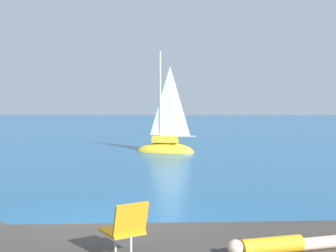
# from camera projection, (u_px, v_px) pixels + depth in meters

# --- Properties ---
(ground_plane) EXTENTS (160.00, 160.00, 0.00)m
(ground_plane) POSITION_uv_depth(u_px,v_px,m) (111.00, 236.00, 9.06)
(ground_plane) COLOR #236093
(sailboat_near) EXTENTS (3.29, 1.68, 5.99)m
(sailboat_near) POSITION_uv_depth(u_px,v_px,m) (166.00, 146.00, 23.87)
(sailboat_near) COLOR yellow
(sailboat_near) RESTS_ON ground
(person_sunbather) EXTENTS (1.72, 0.65, 0.25)m
(person_sunbather) POSITION_uv_depth(u_px,v_px,m) (280.00, 245.00, 6.21)
(person_sunbather) COLOR gold
(person_sunbather) RESTS_ON shore_ledge
(beach_chair) EXTENTS (0.73, 0.76, 0.80)m
(beach_chair) POSITION_uv_depth(u_px,v_px,m) (126.00, 227.00, 5.97)
(beach_chair) COLOR orange
(beach_chair) RESTS_ON shore_ledge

